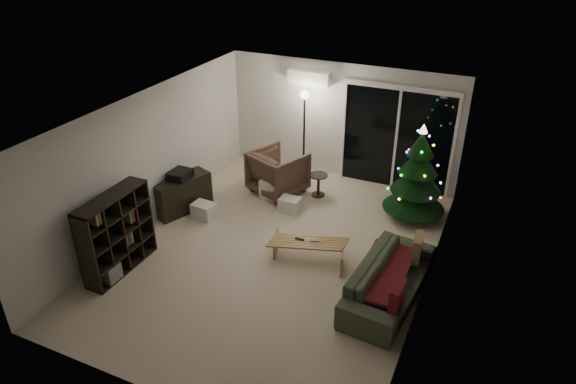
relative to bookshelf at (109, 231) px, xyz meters
name	(u,v)px	position (x,y,z in m)	size (l,w,h in m)	color
room	(333,169)	(2.71, 2.92, 0.34)	(6.50, 7.51, 2.60)	beige
bookshelf	(109,231)	(0.00, 0.00, 0.00)	(0.34, 1.35, 1.35)	black
media_cabinet	(182,194)	(0.00, 1.98, -0.32)	(0.42, 1.13, 0.70)	black
stereo	(180,175)	(0.00, 1.98, 0.10)	(0.36, 0.42, 0.15)	black
armchair	(278,172)	(1.36, 3.43, -0.22)	(0.97, 1.00, 0.91)	#3C2D25
ottoman	(274,187)	(1.36, 3.20, -0.47)	(0.46, 0.46, 0.42)	beige
cardboard_box_a	(204,210)	(0.51, 1.91, -0.53)	(0.41, 0.31, 0.29)	beige
cardboard_box_b	(290,205)	(1.91, 2.81, -0.53)	(0.40, 0.30, 0.28)	beige
side_table	(318,185)	(2.17, 3.63, -0.44)	(0.38, 0.38, 0.47)	black
floor_lamp	(304,138)	(1.61, 4.18, 0.29)	(0.31, 0.31, 1.93)	black
sofa	(389,280)	(4.30, 1.09, -0.36)	(2.12, 0.83, 0.62)	#30382A
sofa_throw	(384,271)	(4.20, 1.09, -0.23)	(0.66, 1.53, 0.05)	maroon
cushion_a	(417,247)	(4.55, 1.74, -0.11)	(0.12, 0.41, 0.41)	#8B7353
cushion_b	(397,298)	(4.55, 0.44, -0.11)	(0.12, 0.41, 0.41)	maroon
coffee_table	(308,251)	(2.85, 1.43, -0.48)	(1.24, 0.43, 0.39)	#A08249
remote_a	(300,239)	(2.70, 1.43, -0.27)	(0.15, 0.05, 0.02)	black
remote_b	(315,241)	(2.95, 1.48, -0.27)	(0.14, 0.04, 0.02)	slate
christmas_tree	(418,173)	(4.13, 3.57, 0.27)	(1.17, 1.17, 1.88)	#0E3812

